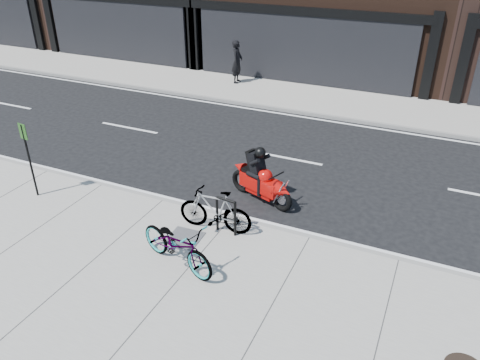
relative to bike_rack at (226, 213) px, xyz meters
The scene contains 10 objects.
ground 2.69m from the bike_rack, 93.52° to the left, with size 120.00×120.00×0.00m, color black.
sidewalk_near 2.48m from the bike_rack, 93.81° to the right, with size 60.00×6.00×0.13m, color gray.
sidewalk_far 10.37m from the bike_rack, 90.88° to the left, with size 60.00×3.50×0.13m, color gray.
bike_rack is the anchor object (origin of this frame).
bicycle_front 1.55m from the bike_rack, 104.94° to the right, with size 0.71×2.03×1.07m, color gray.
bicycle_rear 0.28m from the bike_rack, behind, with size 0.50×1.79×1.07m, color gray.
motorcycle 1.86m from the bike_rack, 84.19° to the left, with size 2.00×1.02×1.55m.
pedestrian 11.93m from the bike_rack, 113.53° to the left, with size 0.69×0.45×1.88m, color black.
utility_grate 1.12m from the bike_rack, 140.96° to the right, with size 0.75×0.75×0.01m, color #57575A.
sign_post 5.41m from the bike_rack, behind, with size 0.27×0.06×2.04m.
Camera 1 is at (4.20, -10.70, 6.48)m, focal length 35.00 mm.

